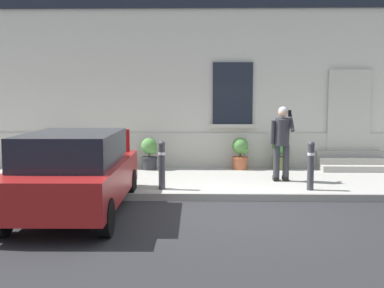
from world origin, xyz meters
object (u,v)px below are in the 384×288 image
(bollard_far_left, at_px, (162,163))
(person_on_phone, at_px, (282,139))
(hatchback_car_red, at_px, (75,171))
(bollard_near_person, at_px, (311,164))
(planter_terracotta, at_px, (240,153))
(planter_olive, at_px, (280,153))
(planter_cream, at_px, (59,152))
(planter_charcoal, at_px, (149,153))

(bollard_far_left, bearing_deg, person_on_phone, 20.27)
(bollard_far_left, bearing_deg, hatchback_car_red, -132.13)
(bollard_near_person, distance_m, planter_terracotta, 3.07)
(bollard_far_left, bearing_deg, planter_olive, 43.62)
(hatchback_car_red, distance_m, planter_terracotta, 5.50)
(planter_cream, height_order, planter_charcoal, same)
(hatchback_car_red, relative_size, bollard_near_person, 3.92)
(planter_charcoal, bearing_deg, hatchback_car_red, -101.32)
(hatchback_car_red, height_order, planter_terracotta, hatchback_car_red)
(person_on_phone, xyz_separation_m, planter_charcoal, (-3.27, 1.72, -0.54))
(person_on_phone, distance_m, planter_cream, 6.01)
(person_on_phone, distance_m, planter_terracotta, 2.05)
(planter_olive, bearing_deg, hatchback_car_red, -134.93)
(hatchback_car_red, distance_m, bollard_far_left, 2.13)
(planter_cream, xyz_separation_m, planter_charcoal, (2.46, -0.01, 0.00))
(planter_terracotta, bearing_deg, planter_charcoal, -178.05)
(planter_charcoal, xyz_separation_m, planter_terracotta, (2.46, 0.08, 0.00))
(hatchback_car_red, xyz_separation_m, planter_charcoal, (0.86, 4.30, -0.18))
(planter_olive, bearing_deg, planter_charcoal, -178.21)
(bollard_near_person, bearing_deg, planter_olive, 93.78)
(planter_cream, relative_size, planter_terracotta, 1.00)
(bollard_far_left, relative_size, planter_terracotta, 1.22)
(person_on_phone, bearing_deg, planter_cream, 164.19)
(bollard_far_left, bearing_deg, planter_cream, 138.03)
(hatchback_car_red, bearing_deg, bollard_far_left, 47.87)
(hatchback_car_red, relative_size, bollard_far_left, 3.92)
(hatchback_car_red, relative_size, planter_cream, 4.76)
(hatchback_car_red, height_order, planter_charcoal, hatchback_car_red)
(person_on_phone, relative_size, planter_olive, 2.03)
(planter_olive, bearing_deg, bollard_far_left, -136.38)
(bollard_near_person, height_order, planter_charcoal, bollard_near_person)
(planter_cream, relative_size, planter_charcoal, 1.00)
(planter_cream, relative_size, planter_olive, 1.00)
(person_on_phone, xyz_separation_m, planter_olive, (0.26, 1.83, -0.54))
(bollard_near_person, height_order, bollard_far_left, same)
(planter_olive, bearing_deg, bollard_near_person, -86.22)
(person_on_phone, bearing_deg, hatchback_car_red, -147.08)
(planter_charcoal, height_order, planter_terracotta, same)
(planter_olive, bearing_deg, planter_cream, -179.03)
(planter_charcoal, bearing_deg, planter_terracotta, 1.95)
(hatchback_car_red, height_order, planter_cream, hatchback_car_red)
(bollard_near_person, relative_size, planter_charcoal, 1.22)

